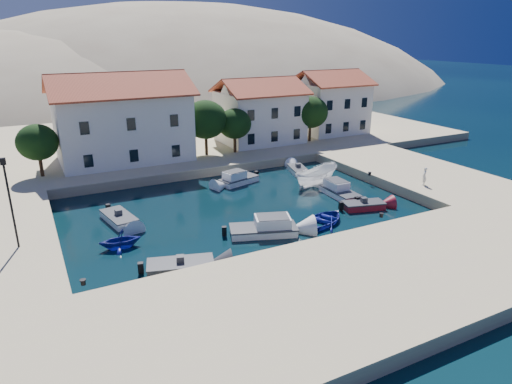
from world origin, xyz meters
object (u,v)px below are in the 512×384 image
boat_east (316,186)px  rowboat_south (325,223)px  building_left (122,116)px  cabin_cruiser_south (263,228)px  lamppost (9,195)px  building_mid (260,110)px  building_right (330,101)px  cabin_cruiser_east (340,191)px  pedestrian (424,176)px

boat_east → rowboat_south: bearing=136.4°
building_left → cabin_cruiser_south: 25.01m
building_left → lamppost: (-11.50, -20.00, -1.18)m
building_mid → rowboat_south: bearing=-105.9°
rowboat_south → cabin_cruiser_south: bearing=63.5°
cabin_cruiser_south → rowboat_south: cabin_cruiser_south is taller
cabin_cruiser_south → rowboat_south: 5.58m
cabin_cruiser_south → building_right: bearing=65.7°
cabin_cruiser_south → cabin_cruiser_east: (10.58, 4.34, 0.00)m
cabin_cruiser_east → boat_east: bearing=5.1°
building_mid → pedestrian: building_mid is taller
building_mid → cabin_cruiser_east: 21.14m
building_mid → building_right: size_ratio=1.11×
building_right → lamppost: (-41.50, -22.00, -0.72)m
cabin_cruiser_east → pedestrian: (7.30, -3.33, 1.38)m
rowboat_south → boat_east: (4.86, 8.38, 0.00)m
building_left → pedestrian: size_ratio=8.58×
building_left → boat_east: 23.04m
building_left → building_right: bearing=3.8°
building_left → cabin_cruiser_east: bearing=-50.9°
lamppost → cabin_cruiser_east: size_ratio=1.33×
rowboat_south → pedestrian: size_ratio=2.58×
building_mid → rowboat_south: 26.70m
building_mid → boat_east: size_ratio=1.86×
boat_east → pedestrian: 10.42m
building_mid → pedestrian: size_ratio=6.13×
building_mid → building_right: 12.04m
building_mid → building_right: building_right is taller
cabin_cruiser_east → boat_east: 3.72m
building_right → cabin_cruiser_east: bearing=-123.4°
building_right → building_left: bearing=-176.2°
lamppost → cabin_cruiser_east: 27.69m
cabin_cruiser_south → cabin_cruiser_east: 11.43m
building_mid → lamppost: 36.21m
building_left → building_mid: bearing=3.2°
building_right → pedestrian: 26.00m
building_mid → cabin_cruiser_south: size_ratio=1.88×
lamppost → building_left: bearing=60.1°
cabin_cruiser_east → cabin_cruiser_south: bearing=114.7°
building_left → cabin_cruiser_south: bearing=-77.5°
cabin_cruiser_east → pedestrian: pedestrian is taller
rowboat_south → building_mid: bearing=-38.8°
rowboat_south → boat_east: bearing=-53.0°
rowboat_south → pedestrian: (12.33, 1.36, 1.86)m
building_left → pedestrian: (23.15, -22.82, -4.08)m
building_right → cabin_cruiser_south: 36.10m
rowboat_south → cabin_cruiser_east: 6.89m
cabin_cruiser_south → cabin_cruiser_east: bearing=41.8°
building_left → boat_east: bearing=-45.2°
building_mid → rowboat_south: size_ratio=2.37×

